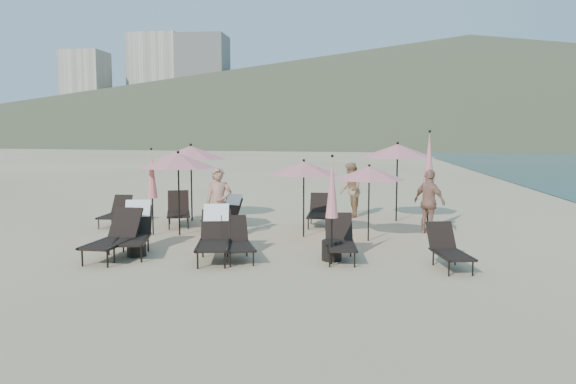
# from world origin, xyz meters

# --- Properties ---
(ground) EXTENTS (800.00, 800.00, 0.00)m
(ground) POSITION_xyz_m (0.00, 0.00, 0.00)
(ground) COLOR #D6BA8C
(ground) RESTS_ON ground
(volcanic_headland) EXTENTS (690.00, 690.00, 55.00)m
(volcanic_headland) POSITION_xyz_m (71.37, 302.62, 26.49)
(volcanic_headland) COLOR brown
(volcanic_headland) RESTS_ON ground
(hotel_skyline) EXTENTS (109.00, 82.00, 55.00)m
(hotel_skyline) POSITION_xyz_m (-93.62, 271.21, 24.18)
(hotel_skyline) COLOR beige
(hotel_skyline) RESTS_ON ground
(lounger_0) EXTENTS (0.79, 1.85, 1.04)m
(lounger_0) POSITION_xyz_m (-4.03, -0.64, 0.49)
(lounger_0) COLOR black
(lounger_0) RESTS_ON ground
(lounger_1) EXTENTS (1.09, 1.97, 1.17)m
(lounger_1) POSITION_xyz_m (-3.79, -0.09, 0.56)
(lounger_1) COLOR black
(lounger_1) RESTS_ON ground
(lounger_2) EXTENTS (0.97, 1.92, 1.14)m
(lounger_2) POSITION_xyz_m (-1.81, -0.41, 0.54)
(lounger_2) COLOR black
(lounger_2) RESTS_ON ground
(lounger_3) EXTENTS (1.07, 1.66, 0.89)m
(lounger_3) POSITION_xyz_m (-1.30, -0.39, 0.42)
(lounger_3) COLOR black
(lounger_3) RESTS_ON ground
(lounger_4) EXTENTS (0.77, 1.69, 0.94)m
(lounger_4) POSITION_xyz_m (0.95, -0.12, 0.44)
(lounger_4) COLOR black
(lounger_4) RESTS_ON ground
(lounger_5) EXTENTS (0.85, 1.59, 0.87)m
(lounger_5) POSITION_xyz_m (3.20, -0.64, 0.41)
(lounger_5) COLOR black
(lounger_5) RESTS_ON ground
(lounger_6) EXTENTS (0.62, 1.53, 0.87)m
(lounger_6) POSITION_xyz_m (-5.90, 3.66, 0.41)
(lounger_6) COLOR black
(lounger_6) RESTS_ON ground
(lounger_7) EXTENTS (1.15, 1.84, 0.99)m
(lounger_7) POSITION_xyz_m (-4.06, 3.98, 0.46)
(lounger_7) COLOR black
(lounger_7) RESTS_ON ground
(lounger_8) EXTENTS (0.97, 1.61, 0.95)m
(lounger_8) POSITION_xyz_m (-2.50, 3.59, 0.45)
(lounger_8) COLOR black
(lounger_8) RESTS_ON ground
(lounger_9) EXTENTS (0.62, 1.61, 0.93)m
(lounger_9) POSITION_xyz_m (0.18, 4.42, 0.43)
(lounger_9) COLOR black
(lounger_9) RESTS_ON ground
(umbrella_open_0) EXTENTS (2.14, 2.14, 2.31)m
(umbrella_open_0) POSITION_xyz_m (-3.48, 2.29, 2.04)
(umbrella_open_0) COLOR black
(umbrella_open_0) RESTS_ON ground
(umbrella_open_1) EXTENTS (1.95, 1.95, 2.09)m
(umbrella_open_1) POSITION_xyz_m (-0.10, 2.47, 1.85)
(umbrella_open_1) COLOR black
(umbrella_open_1) RESTS_ON ground
(umbrella_open_2) EXTENTS (1.85, 1.85, 1.99)m
(umbrella_open_2) POSITION_xyz_m (1.62, 2.11, 1.76)
(umbrella_open_2) COLOR black
(umbrella_open_2) RESTS_ON ground
(umbrella_open_3) EXTENTS (2.28, 2.28, 2.46)m
(umbrella_open_3) POSITION_xyz_m (-3.90, 4.86, 2.17)
(umbrella_open_3) COLOR black
(umbrella_open_3) RESTS_ON ground
(umbrella_open_4) EXTENTS (2.34, 2.34, 2.52)m
(umbrella_open_4) POSITION_xyz_m (2.56, 5.55, 2.23)
(umbrella_open_4) COLOR black
(umbrella_open_4) RESTS_ON ground
(umbrella_closed_0) EXTENTS (0.27, 0.27, 2.33)m
(umbrella_closed_0) POSITION_xyz_m (0.79, -0.63, 1.62)
(umbrella_closed_0) COLOR black
(umbrella_closed_0) RESTS_ON ground
(umbrella_closed_1) EXTENTS (0.34, 0.34, 2.87)m
(umbrella_closed_1) POSITION_xyz_m (3.31, 3.76, 1.99)
(umbrella_closed_1) COLOR black
(umbrella_closed_1) RESTS_ON ground
(umbrella_closed_2) EXTENTS (0.28, 0.28, 2.38)m
(umbrella_closed_2) POSITION_xyz_m (-4.22, 2.27, 1.66)
(umbrella_closed_2) COLOR black
(umbrella_closed_2) RESTS_ON ground
(side_table_0) EXTENTS (0.43, 0.43, 0.41)m
(side_table_0) POSITION_xyz_m (-3.63, -0.37, 0.21)
(side_table_0) COLOR black
(side_table_0) RESTS_ON ground
(side_table_1) EXTENTS (0.44, 0.44, 0.44)m
(side_table_1) POSITION_xyz_m (0.77, -0.26, 0.22)
(side_table_1) COLOR black
(side_table_1) RESTS_ON ground
(beachgoer_a) EXTENTS (0.76, 0.57, 1.88)m
(beachgoer_a) POSITION_xyz_m (-2.28, 1.91, 0.94)
(beachgoer_a) COLOR #B37661
(beachgoer_a) RESTS_ON ground
(beachgoer_b) EXTENTS (0.81, 0.97, 1.81)m
(beachgoer_b) POSITION_xyz_m (1.10, 6.26, 0.91)
(beachgoer_b) COLOR tan
(beachgoer_b) RESTS_ON ground
(beachgoer_c) EXTENTS (1.02, 1.07, 1.78)m
(beachgoer_c) POSITION_xyz_m (3.30, 3.36, 0.89)
(beachgoer_c) COLOR #A8755F
(beachgoer_c) RESTS_ON ground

